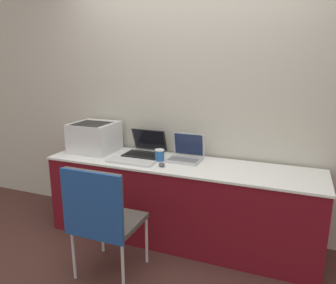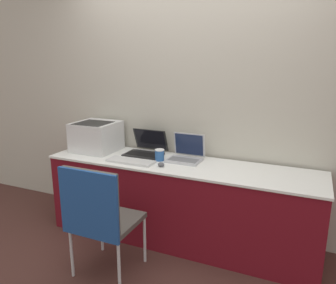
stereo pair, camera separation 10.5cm
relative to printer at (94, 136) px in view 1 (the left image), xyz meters
name	(u,v)px [view 1 (the left image)]	position (x,y,z in m)	size (l,w,h in m)	color
ground_plane	(168,254)	(0.94, -0.35, -0.92)	(14.00, 14.00, 0.00)	#472823
wall_back	(192,99)	(0.94, 0.30, 0.38)	(8.00, 0.05, 2.60)	#B7B2A3
table	(179,202)	(0.94, -0.06, -0.54)	(2.51, 0.61, 0.76)	maroon
printer	(94,136)	(0.00, 0.00, 0.00)	(0.42, 0.41, 0.29)	silver
laptop_left	(145,149)	(0.53, 0.08, -0.11)	(0.36, 0.33, 0.24)	black
laptop_right	(186,154)	(0.96, 0.06, -0.11)	(0.31, 0.27, 0.24)	#B7B7BC
external_keyboard	(131,162)	(0.52, -0.21, -0.15)	(0.45, 0.16, 0.02)	silver
coffee_cup	(159,155)	(0.74, -0.05, -0.11)	(0.09, 0.09, 0.11)	#285699
mouse	(162,165)	(0.83, -0.21, -0.14)	(0.06, 0.05, 0.04)	#4C4C51
chair	(101,213)	(0.60, -0.85, -0.35)	(0.49, 0.46, 0.92)	#4C4742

